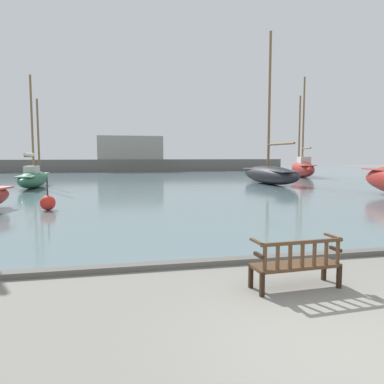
# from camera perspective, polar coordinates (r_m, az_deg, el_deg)

# --- Properties ---
(ground_plane) EXTENTS (160.00, 160.00, 0.00)m
(ground_plane) POSITION_cam_1_polar(r_m,az_deg,el_deg) (5.37, 23.01, -21.30)
(ground_plane) COLOR gray
(harbor_water) EXTENTS (100.00, 80.00, 0.08)m
(harbor_water) POSITION_cam_1_polar(r_m,az_deg,el_deg) (48.02, -8.95, 2.72)
(harbor_water) COLOR slate
(harbor_water) RESTS_ON ground
(quay_edge_kerb) EXTENTS (40.00, 0.30, 0.12)m
(quay_edge_kerb) POSITION_cam_1_polar(r_m,az_deg,el_deg) (8.56, 7.73, -10.27)
(quay_edge_kerb) COLOR #5B5954
(quay_edge_kerb) RESTS_ON ground
(park_bench) EXTENTS (1.63, 0.62, 0.92)m
(park_bench) POSITION_cam_1_polar(r_m,az_deg,el_deg) (7.07, 15.62, -10.39)
(park_bench) COLOR black
(park_bench) RESTS_ON ground
(sailboat_mid_starboard) EXTENTS (1.76, 6.75, 8.02)m
(sailboat_mid_starboard) POSITION_cam_1_polar(r_m,az_deg,el_deg) (29.41, -22.99, 2.07)
(sailboat_mid_starboard) COLOR #2D6647
(sailboat_mid_starboard) RESTS_ON harbor_water
(sailboat_nearest_starboard) EXTENTS (4.53, 9.50, 10.65)m
(sailboat_nearest_starboard) POSITION_cam_1_polar(r_m,az_deg,el_deg) (42.34, 16.49, 3.62)
(sailboat_nearest_starboard) COLOR maroon
(sailboat_nearest_starboard) RESTS_ON harbor_water
(sailboat_far_starboard) EXTENTS (2.28, 9.02, 12.12)m
(sailboat_far_starboard) POSITION_cam_1_polar(r_m,az_deg,el_deg) (31.10, 11.68, 2.79)
(sailboat_far_starboard) COLOR black
(sailboat_far_starboard) RESTS_ON harbor_water
(channel_buoy) EXTENTS (0.63, 0.63, 1.33)m
(channel_buoy) POSITION_cam_1_polar(r_m,az_deg,el_deg) (16.92, -21.11, -1.54)
(channel_buoy) COLOR red
(channel_buoy) RESTS_ON harbor_water
(far_breakwater) EXTENTS (45.51, 2.40, 5.16)m
(far_breakwater) POSITION_cam_1_polar(r_m,az_deg,el_deg) (54.56, -9.38, 4.61)
(far_breakwater) COLOR #66605B
(far_breakwater) RESTS_ON ground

